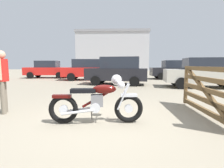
% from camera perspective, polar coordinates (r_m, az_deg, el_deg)
% --- Properties ---
extents(ground_plane, '(80.00, 80.00, 0.00)m').
position_cam_1_polar(ground_plane, '(4.18, -3.96, -11.51)').
color(ground_plane, gray).
extents(vintage_motorcycle, '(2.07, 0.75, 1.07)m').
position_cam_1_polar(vintage_motorcycle, '(3.79, -4.49, -5.72)').
color(vintage_motorcycle, black).
rests_on(vintage_motorcycle, ground_plane).
extents(timber_gate, '(0.33, 2.54, 1.60)m').
position_cam_1_polar(timber_gate, '(4.60, 30.28, -1.73)').
color(timber_gate, brown).
rests_on(timber_gate, ground_plane).
extents(bystander, '(0.30, 0.42, 1.66)m').
position_cam_1_polar(bystander, '(5.29, -32.96, 2.50)').
color(bystander, '#706656').
rests_on(bystander, ground_plane).
extents(dark_sedan_left, '(4.29, 2.11, 1.67)m').
position_cam_1_polar(dark_sedan_left, '(16.25, 20.29, 4.50)').
color(dark_sedan_left, black).
rests_on(dark_sedan_left, ground_plane).
extents(silver_sedan_mid, '(3.99, 2.00, 1.78)m').
position_cam_1_polar(silver_sedan_mid, '(11.06, 1.98, 4.56)').
color(silver_sedan_mid, black).
rests_on(silver_sedan_mid, ground_plane).
extents(blue_hatchback_right, '(4.28, 2.08, 1.67)m').
position_cam_1_polar(blue_hatchback_right, '(10.87, 28.40, 3.32)').
color(blue_hatchback_right, black).
rests_on(blue_hatchback_right, ground_plane).
extents(red_hatchback_near, '(4.39, 2.33, 1.67)m').
position_cam_1_polar(red_hatchback_near, '(17.83, -20.76, 4.62)').
color(red_hatchback_near, black).
rests_on(red_hatchback_near, ground_plane).
extents(white_estate_far, '(4.93, 2.55, 1.74)m').
position_cam_1_polar(white_estate_far, '(14.52, -6.74, 5.08)').
color(white_estate_far, black).
rests_on(white_estate_far, ground_plane).
extents(industrial_building, '(16.30, 13.64, 8.50)m').
position_cam_1_polar(industrial_building, '(41.49, 0.39, 10.61)').
color(industrial_building, '#B2B2B7').
rests_on(industrial_building, ground_plane).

